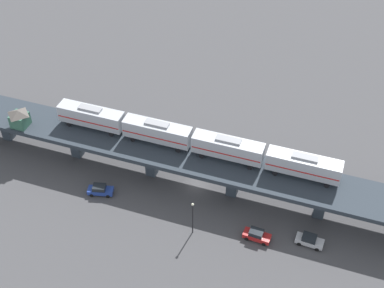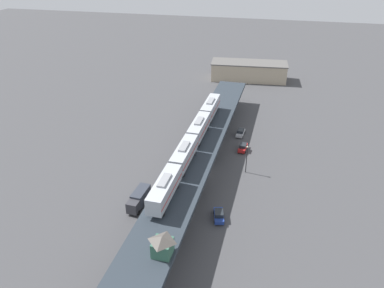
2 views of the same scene
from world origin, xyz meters
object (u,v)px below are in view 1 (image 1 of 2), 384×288
street_car_blue (100,190)px  street_car_silver (309,240)px  signal_hut (19,118)px  delivery_truck (138,129)px  subway_train (192,139)px  street_car_red (257,235)px  street_lamp (193,216)px

street_car_blue → street_car_silver: bearing=90.2°
signal_hut → delivery_truck: size_ratio=0.46×
street_car_blue → delivery_truck: (-16.36, 0.42, 0.82)m
delivery_truck → street_car_blue: bearing=-1.5°
subway_train → street_car_red: 19.08m
street_car_silver → street_lamp: (3.38, -18.31, 3.17)m
subway_train → street_lamp: bearing=18.2°
signal_hut → street_lamp: 36.72m
signal_hut → street_car_blue: 19.85m
subway_train → street_car_red: (10.02, 14.04, -8.15)m
street_lamp → delivery_truck: bearing=-138.4°
subway_train → street_car_blue: (8.60, -13.95, -8.15)m
street_car_red → street_car_silver: same height
street_car_red → street_car_blue: bearing=-92.9°
street_car_red → delivery_truck: bearing=-122.8°
subway_train → street_car_red: size_ratio=11.01×
signal_hut → street_car_silver: signal_hut is taller
subway_train → street_car_red: subway_train is taller
delivery_truck → signal_hut: bearing=-59.1°
signal_hut → street_car_red: 46.66m
subway_train → delivery_truck: subway_train is taller
street_car_red → subway_train: bearing=-125.5°
signal_hut → street_car_silver: (5.48, 53.69, -7.41)m
signal_hut → street_car_blue: bearing=72.3°
signal_hut → street_lamp: bearing=75.9°
street_car_red → street_car_silver: size_ratio=1.00×
delivery_truck → street_lamp: 26.34m
signal_hut → street_car_silver: bearing=84.2°
signal_hut → delivery_truck: 21.94m
street_car_red → street_car_blue: size_ratio=0.96×
street_car_red → delivery_truck: delivery_truck is taller
signal_hut → street_car_blue: (5.60, 17.54, -7.41)m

